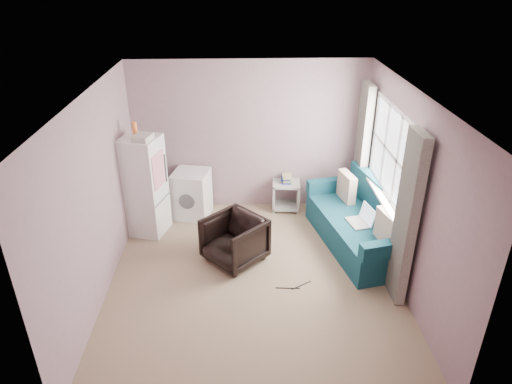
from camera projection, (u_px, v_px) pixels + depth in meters
room at (255, 196)px, 5.57m from camera, size 3.84×4.24×2.54m
armchair at (234, 238)px, 6.34m from camera, size 0.99×0.99×0.74m
fridge at (145, 185)px, 6.87m from camera, size 0.66×0.66×1.77m
washing_machine at (192, 193)px, 7.49m from camera, size 0.65×0.65×0.78m
side_table at (286, 193)px, 7.75m from camera, size 0.48×0.48×0.62m
sofa at (363, 224)px, 6.73m from camera, size 1.35×2.22×0.92m
window_dressing at (381, 180)px, 6.31m from camera, size 0.17×2.62×2.18m
floor_cables at (295, 287)px, 5.96m from camera, size 0.48×0.17×0.01m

